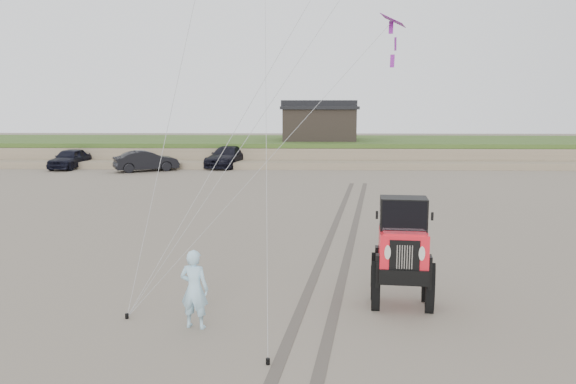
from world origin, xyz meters
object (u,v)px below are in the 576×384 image
cabin (319,122)px  jeep (402,264)px  truck_a (70,159)px  man (194,289)px  truck_b (146,161)px  truck_c (228,157)px

cabin → jeep: bearing=-88.2°
truck_a → man: 33.24m
cabin → jeep: (1.11, -35.10, -2.19)m
truck_a → man: man is taller
cabin → truck_a: 20.07m
truck_b → cabin: bearing=-83.5°
truck_b → truck_c: size_ratio=0.83×
cabin → jeep: cabin is taller
truck_c → truck_a: bearing=-159.9°
truck_a → man: size_ratio=2.52×
cabin → truck_a: bearing=-159.7°
truck_a → truck_c: bearing=11.2°
cabin → truck_a: (-18.68, -6.90, -2.49)m
truck_c → man: 31.23m
truck_b → truck_a: bearing=49.4°
truck_b → man: man is taller
truck_a → truck_c: 11.70m
truck_b → jeep: size_ratio=0.79×
jeep → man: jeep is taller
man → truck_c: bearing=-71.2°
truck_b → man: 29.54m
cabin → truck_a: size_ratio=1.46×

